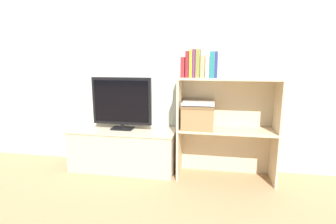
% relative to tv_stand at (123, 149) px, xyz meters
% --- Properties ---
extents(ground_plane, '(16.00, 16.00, 0.00)m').
position_rel_tv_stand_xyz_m(ground_plane, '(0.48, -0.19, -0.22)').
color(ground_plane, '#A37F56').
extents(wall_back, '(10.00, 0.05, 2.40)m').
position_rel_tv_stand_xyz_m(wall_back, '(0.48, 0.23, 0.98)').
color(wall_back, '#B2BCB2').
rests_on(wall_back, ground_plane).
extents(tv_stand, '(1.11, 0.40, 0.44)m').
position_rel_tv_stand_xyz_m(tv_stand, '(0.00, 0.00, 0.00)').
color(tv_stand, '#CCB793').
rests_on(tv_stand, ground_plane).
extents(tv, '(0.62, 0.14, 0.53)m').
position_rel_tv_stand_xyz_m(tv, '(0.00, -0.00, 0.50)').
color(tv, black).
rests_on(tv, tv_stand).
extents(bookshelf_lower_tier, '(0.92, 0.34, 0.50)m').
position_rel_tv_stand_xyz_m(bookshelf_lower_tier, '(1.05, 0.04, 0.10)').
color(bookshelf_lower_tier, '#CCB793').
rests_on(bookshelf_lower_tier, ground_plane).
extents(bookshelf_upper_tier, '(0.92, 0.34, 0.49)m').
position_rel_tv_stand_xyz_m(bookshelf_upper_tier, '(1.05, 0.04, 0.59)').
color(bookshelf_upper_tier, '#CCB793').
rests_on(bookshelf_upper_tier, bookshelf_lower_tier).
extents(book_crimson, '(0.03, 0.13, 0.18)m').
position_rel_tv_stand_xyz_m(book_crimson, '(0.64, -0.09, 0.86)').
color(book_crimson, '#B22328').
rests_on(book_crimson, bookshelf_upper_tier).
extents(book_maroon, '(0.03, 0.13, 0.23)m').
position_rel_tv_stand_xyz_m(book_maroon, '(0.68, -0.09, 0.89)').
color(book_maroon, maroon).
rests_on(book_maroon, bookshelf_upper_tier).
extents(book_mustard, '(0.03, 0.14, 0.25)m').
position_rel_tv_stand_xyz_m(book_mustard, '(0.71, -0.09, 0.89)').
color(book_mustard, gold).
rests_on(book_mustard, bookshelf_upper_tier).
extents(book_plum, '(0.02, 0.15, 0.25)m').
position_rel_tv_stand_xyz_m(book_plum, '(0.74, -0.09, 0.89)').
color(book_plum, '#6B2D66').
rests_on(book_plum, bookshelf_upper_tier).
extents(book_olive, '(0.04, 0.13, 0.25)m').
position_rel_tv_stand_xyz_m(book_olive, '(0.77, -0.09, 0.89)').
color(book_olive, olive).
rests_on(book_olive, bookshelf_upper_tier).
extents(book_tan, '(0.04, 0.16, 0.20)m').
position_rel_tv_stand_xyz_m(book_tan, '(0.81, -0.09, 0.87)').
color(book_tan, tan).
rests_on(book_tan, bookshelf_upper_tier).
extents(book_ivory, '(0.03, 0.14, 0.19)m').
position_rel_tv_stand_xyz_m(book_ivory, '(0.86, -0.09, 0.86)').
color(book_ivory, silver).
rests_on(book_ivory, bookshelf_upper_tier).
extents(book_teal, '(0.04, 0.16, 0.23)m').
position_rel_tv_stand_xyz_m(book_teal, '(0.90, -0.09, 0.88)').
color(book_teal, '#1E7075').
rests_on(book_teal, bookshelf_upper_tier).
extents(book_navy, '(0.03, 0.13, 0.23)m').
position_rel_tv_stand_xyz_m(book_navy, '(0.93, -0.09, 0.88)').
color(book_navy, navy).
rests_on(book_navy, bookshelf_upper_tier).
extents(baby_monitor, '(0.05, 0.04, 0.13)m').
position_rel_tv_stand_xyz_m(baby_monitor, '(1.45, -0.02, 0.82)').
color(baby_monitor, white).
rests_on(baby_monitor, bookshelf_upper_tier).
extents(storage_basket_left, '(0.31, 0.31, 0.23)m').
position_rel_tv_stand_xyz_m(storage_basket_left, '(0.78, -0.04, 0.41)').
color(storage_basket_left, '#937047').
rests_on(storage_basket_left, bookshelf_lower_tier).
extents(laptop, '(0.30, 0.23, 0.02)m').
position_rel_tv_stand_xyz_m(laptop, '(0.78, -0.04, 0.52)').
color(laptop, white).
rests_on(laptop, storage_basket_left).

